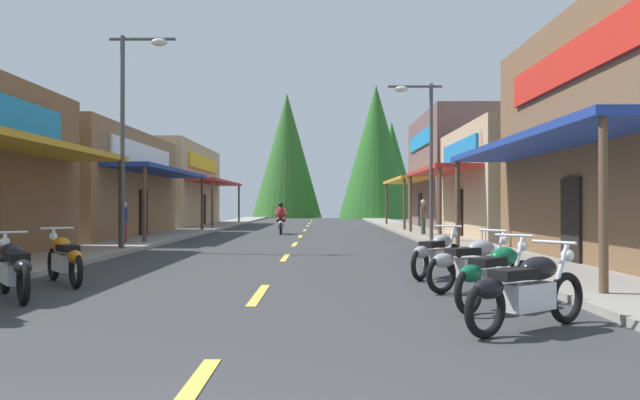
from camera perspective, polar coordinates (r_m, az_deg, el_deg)
name	(u,v)px	position (r m, az deg, el deg)	size (l,w,h in m)	color
ground	(298,241)	(26.18, -1.98, -3.70)	(9.43, 76.70, 0.10)	#38383A
sidewalk_left	(159,238)	(27.04, -14.43, -3.35)	(2.22, 76.70, 0.12)	#9E9991
sidewalk_right	(438,238)	(26.58, 10.69, -3.40)	(2.22, 76.70, 0.12)	gray
centerline_dashes	(301,236)	(29.10, -1.75, -3.25)	(0.16, 51.83, 0.01)	#E0C64C
storefront_left_middle	(52,184)	(30.14, -23.17, 1.32)	(9.93, 12.21, 4.67)	olive
storefront_left_far	(143,186)	(43.30, -15.76, 1.23)	(9.89, 13.05, 5.32)	tan
storefront_right_middle	(559,183)	(28.84, 20.90, 1.49)	(10.38, 9.10, 4.78)	tan
storefront_right_far	(490,172)	(39.32, 15.17, 2.47)	(10.21, 10.99, 6.80)	brown
streetlamp_left	(132,113)	(20.24, -16.72, 7.59)	(2.03, 0.30, 6.64)	#474C51
streetlamp_right	(423,139)	(24.07, 9.35, 5.48)	(2.03, 0.30, 6.01)	#474C51
motorcycle_parked_right_0	(526,289)	(7.78, 18.23, -7.70)	(1.80, 1.32, 1.04)	black
motorcycle_parked_right_1	(496,274)	(9.29, 15.68, -6.50)	(1.57, 1.60, 1.04)	black
motorcycle_parked_right_2	(472,262)	(11.08, 13.64, -5.50)	(1.84, 1.26, 1.04)	black
motorcycle_parked_right_3	(437,253)	(12.93, 10.57, -4.76)	(1.36, 1.78, 1.04)	black
motorcycle_parked_left_1	(14,268)	(10.91, -26.03, -5.56)	(1.35, 1.78, 1.04)	black
motorcycle_parked_left_2	(65,258)	(12.52, -22.17, -4.89)	(1.37, 1.77, 1.04)	black
rider_cruising_lead	(281,221)	(30.67, -3.58, -1.89)	(0.60, 2.14, 1.57)	black
pedestrian_by_shop	(124,220)	(23.18, -17.39, -1.77)	(0.43, 0.45, 1.56)	maroon
pedestrian_browsing	(423,215)	(28.42, 9.36, -1.37)	(0.40, 0.51, 1.68)	#3F593F
treeline_backdrop	(348,161)	(66.36, 2.58, 3.60)	(17.90, 13.56, 13.37)	#286923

